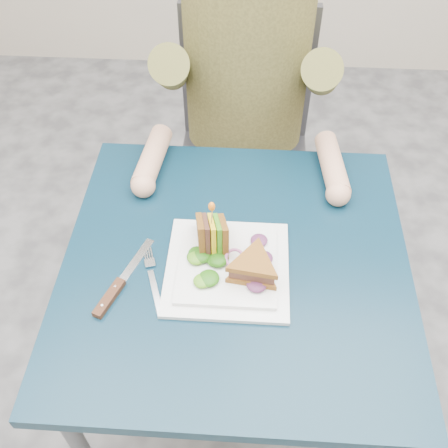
# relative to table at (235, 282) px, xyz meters

# --- Properties ---
(ground) EXTENTS (4.00, 4.00, 0.00)m
(ground) POSITION_rel_table_xyz_m (0.00, 0.00, -0.65)
(ground) COLOR #4F4F51
(ground) RESTS_ON ground
(table) EXTENTS (0.75, 0.75, 0.73)m
(table) POSITION_rel_table_xyz_m (0.00, 0.00, 0.00)
(table) COLOR black
(table) RESTS_ON ground
(chair) EXTENTS (0.42, 0.40, 0.93)m
(chair) POSITION_rel_table_xyz_m (0.00, 0.68, -0.11)
(chair) COLOR #47474C
(chair) RESTS_ON ground
(diner) EXTENTS (0.54, 0.59, 0.74)m
(diner) POSITION_rel_table_xyz_m (-0.00, 0.57, 0.26)
(diner) COLOR #4E4923
(diner) RESTS_ON chair
(plate) EXTENTS (0.26, 0.26, 0.02)m
(plate) POSITION_rel_table_xyz_m (-0.02, -0.03, 0.09)
(plate) COLOR white
(plate) RESTS_ON table
(sandwich_flat) EXTENTS (0.14, 0.14, 0.05)m
(sandwich_flat) POSITION_rel_table_xyz_m (0.04, -0.05, 0.12)
(sandwich_flat) COLOR brown
(sandwich_flat) RESTS_ON plate
(sandwich_upright) EXTENTS (0.09, 0.14, 0.14)m
(sandwich_upright) POSITION_rel_table_xyz_m (-0.05, 0.02, 0.13)
(sandwich_upright) COLOR brown
(sandwich_upright) RESTS_ON plate
(fork) EXTENTS (0.07, 0.17, 0.01)m
(fork) POSITION_rel_table_xyz_m (-0.17, -0.07, 0.08)
(fork) COLOR silver
(fork) RESTS_ON table
(knife) EXTENTS (0.09, 0.21, 0.02)m
(knife) POSITION_rel_table_xyz_m (-0.25, -0.10, 0.09)
(knife) COLOR silver
(knife) RESTS_ON table
(toothpick) EXTENTS (0.01, 0.01, 0.06)m
(toothpick) POSITION_rel_table_xyz_m (-0.05, 0.02, 0.20)
(toothpick) COLOR tan
(toothpick) RESTS_ON sandwich_upright
(toothpick_frill) EXTENTS (0.01, 0.01, 0.02)m
(toothpick_frill) POSITION_rel_table_xyz_m (-0.05, 0.02, 0.23)
(toothpick_frill) COLOR orange
(toothpick_frill) RESTS_ON sandwich_upright
(lettuce_spill) EXTENTS (0.15, 0.13, 0.02)m
(lettuce_spill) POSITION_rel_table_xyz_m (-0.01, -0.02, 0.11)
(lettuce_spill) COLOR #337A14
(lettuce_spill) RESTS_ON plate
(onion_ring) EXTENTS (0.04, 0.04, 0.02)m
(onion_ring) POSITION_rel_table_xyz_m (-0.00, -0.02, 0.11)
(onion_ring) COLOR #9E4C7A
(onion_ring) RESTS_ON plate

